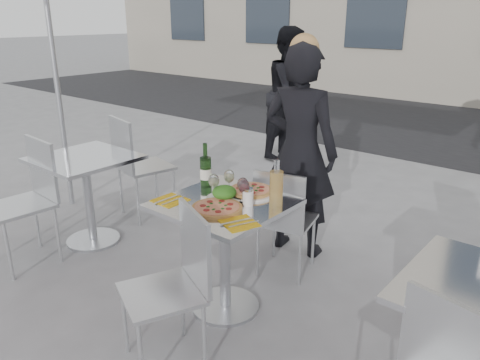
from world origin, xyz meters
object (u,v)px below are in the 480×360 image
Objects in this scene: chair_far at (283,214)px; chair_near at (177,276)px; woman_diner at (300,152)px; wineglass_red_b at (244,187)px; wine_bottle at (206,170)px; napkin_right at (240,223)px; wineglass_white_b at (229,177)px; carafe at (276,188)px; sugar_shaker at (248,197)px; wineglass_red_a at (243,185)px; side_chair_lnear at (30,192)px; napkin_left at (170,200)px; main_table at (225,233)px; pizza_far at (251,191)px; pizza_near at (217,208)px; side_chair_lfar at (135,159)px; wineglass_white_a at (214,181)px; side_table_left at (87,181)px; salad_plate at (224,194)px; pedestrian_a at (291,94)px.

chair_far is 0.94× the size of chair_near.
wineglass_red_b is at bearing 94.56° from woman_diner.
wine_bottle reaches higher than napkin_right.
wineglass_white_b is (0.20, 0.01, -0.00)m from wine_bottle.
carafe reaches higher than sugar_shaker.
sugar_shaker is 0.08m from wineglass_red_a.
side_chair_lnear reaches higher than napkin_left.
sugar_shaker is at bearing 21.51° from main_table.
side_chair_lnear is (-1.62, -1.01, 0.07)m from chair_far.
pizza_far is 1.98× the size of wineglass_red_a.
sugar_shaker reaches higher than chair_far.
wineglass_white_b is (-0.36, -0.01, -0.01)m from carafe.
napkin_left reaches higher than main_table.
wineglass_red_a reaches higher than pizza_near.
carafe reaches higher than pizza_near.
side_chair_lfar reaches higher than napkin_right.
side_chair_lnear is 1.58m from wineglass_white_a.
pizza_far is at bearing 110.08° from wineglass_red_a.
wineglass_red_b is (0.38, -0.08, -0.00)m from wine_bottle.
side_table_left is 0.91× the size of chair_far.
salad_plate reaches higher than pizza_near.
napkin_left is at bearing -144.01° from wineglass_red_a.
chair_far is 0.64m from wineglass_red_b.
side_table_left is 0.44× the size of pedestrian_a.
sugar_shaker is (1.75, -0.53, 0.23)m from side_chair_lfar.
side_table_left is 4.76× the size of wineglass_white_b.
wineglass_red_b is (1.77, -3.14, 0.01)m from pedestrian_a.
carafe is 0.18m from sugar_shaker.
chair_near is at bearing -91.86° from napkin_right.
wineglass_red_a is at bearing -160.31° from carafe.
wineglass_white_a is at bearing 49.58° from napkin_left.
napkin_right is (1.85, 0.26, 0.19)m from side_chair_lnear.
sugar_shaker is 0.23m from wineglass_white_b.
napkin_left is at bearing -136.50° from salad_plate.
side_chair_lnear is at bearing -167.94° from napkin_left.
chair_near is 0.65m from wineglass_white_a.
napkin_left is at bearing -121.47° from wineglass_white_b.
wineglass_white_a is (1.41, 0.01, 0.32)m from side_table_left.
side_chair_lnear is 1.78m from wineglass_red_b.
wineglass_white_a is (-0.06, -0.03, 0.07)m from salad_plate.
main_table is at bearing -50.27° from salad_plate.
side_chair_lfar is 1.70m from pizza_far.
wine_bottle is 0.21m from wineglass_white_a.
pizza_far is 0.21m from wineglass_red_b.
pedestrian_a is (-1.55, 2.20, 0.02)m from woman_diner.
side_table_left is 1.45m from wineglass_white_a.
side_chair_lfar is at bearing -178.91° from napkin_right.
side_chair_lnear is 2.07m from woman_diner.
wineglass_red_a reaches higher than main_table.
main_table is 2.54× the size of wine_bottle.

